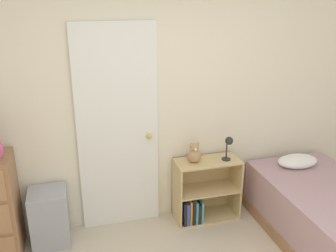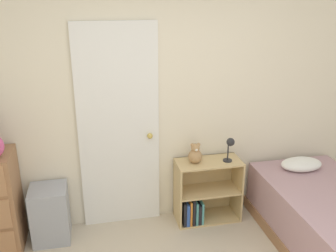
# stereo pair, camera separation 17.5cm
# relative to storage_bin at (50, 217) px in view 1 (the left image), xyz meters

# --- Properties ---
(wall_back) EXTENTS (10.00, 0.06, 2.55)m
(wall_back) POSITION_rel_storage_bin_xyz_m (1.01, 0.22, 1.00)
(wall_back) COLOR beige
(wall_back) RESTS_ON ground_plane
(door_closed) EXTENTS (0.78, 0.09, 2.05)m
(door_closed) POSITION_rel_storage_bin_xyz_m (0.71, 0.17, 0.75)
(door_closed) COLOR white
(door_closed) RESTS_ON ground_plane
(storage_bin) EXTENTS (0.35, 0.34, 0.55)m
(storage_bin) POSITION_rel_storage_bin_xyz_m (0.00, 0.00, 0.00)
(storage_bin) COLOR #999EA8
(storage_bin) RESTS_ON ground_plane
(bookshelf) EXTENTS (0.67, 0.32, 0.67)m
(bookshelf) POSITION_rel_storage_bin_xyz_m (1.53, 0.02, -0.00)
(bookshelf) COLOR tan
(bookshelf) RESTS_ON ground_plane
(teddy_bear) EXTENTS (0.14, 0.14, 0.21)m
(teddy_bear) POSITION_rel_storage_bin_xyz_m (1.44, 0.01, 0.48)
(teddy_bear) COLOR tan
(teddy_bear) RESTS_ON bookshelf
(desk_lamp) EXTENTS (0.10, 0.10, 0.25)m
(desk_lamp) POSITION_rel_storage_bin_xyz_m (1.79, -0.03, 0.57)
(desk_lamp) COLOR #262628
(desk_lamp) RESTS_ON bookshelf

